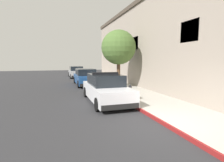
{
  "coord_description": "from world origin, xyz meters",
  "views": [
    {
      "loc": [
        -3.66,
        -5.07,
        2.32
      ],
      "look_at": [
        -0.21,
        5.84,
        1.0
      ],
      "focal_mm": 28.08,
      "sensor_mm": 36.0,
      "label": 1
    }
  ],
  "objects_px": {
    "police_cruiser": "(106,89)",
    "street_tree": "(119,48)",
    "parked_car_dark_far": "(76,72)",
    "fire_hydrant": "(130,91)",
    "parked_car_silver_ahead": "(86,77)"
  },
  "relations": [
    {
      "from": "fire_hydrant",
      "to": "police_cruiser",
      "type": "bearing_deg",
      "value": -166.64
    },
    {
      "from": "parked_car_dark_far",
      "to": "parked_car_silver_ahead",
      "type": "bearing_deg",
      "value": -89.92
    },
    {
      "from": "police_cruiser",
      "to": "street_tree",
      "type": "bearing_deg",
      "value": 60.76
    },
    {
      "from": "parked_car_dark_far",
      "to": "street_tree",
      "type": "height_order",
      "value": "street_tree"
    },
    {
      "from": "street_tree",
      "to": "parked_car_silver_ahead",
      "type": "bearing_deg",
      "value": 120.33
    },
    {
      "from": "parked_car_silver_ahead",
      "to": "parked_car_dark_far",
      "type": "distance_m",
      "value": 8.27
    },
    {
      "from": "street_tree",
      "to": "police_cruiser",
      "type": "bearing_deg",
      "value": -119.24
    },
    {
      "from": "parked_car_dark_far",
      "to": "street_tree",
      "type": "relative_size",
      "value": 1.05
    },
    {
      "from": "parked_car_silver_ahead",
      "to": "fire_hydrant",
      "type": "height_order",
      "value": "parked_car_silver_ahead"
    },
    {
      "from": "parked_car_dark_far",
      "to": "fire_hydrant",
      "type": "height_order",
      "value": "parked_car_dark_far"
    },
    {
      "from": "parked_car_silver_ahead",
      "to": "parked_car_dark_far",
      "type": "relative_size",
      "value": 1.0
    },
    {
      "from": "fire_hydrant",
      "to": "street_tree",
      "type": "relative_size",
      "value": 0.17
    },
    {
      "from": "parked_car_silver_ahead",
      "to": "parked_car_dark_far",
      "type": "height_order",
      "value": "same"
    },
    {
      "from": "police_cruiser",
      "to": "parked_car_dark_far",
      "type": "height_order",
      "value": "police_cruiser"
    },
    {
      "from": "parked_car_silver_ahead",
      "to": "fire_hydrant",
      "type": "xyz_separation_m",
      "value": [
        1.65,
        -6.97,
        -0.25
      ]
    }
  ]
}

